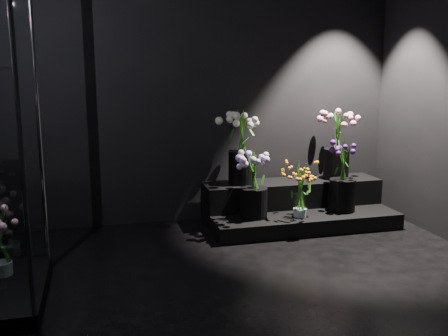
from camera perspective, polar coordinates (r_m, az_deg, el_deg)
name	(u,v)px	position (r m, az deg, el deg)	size (l,w,h in m)	color
floor	(264,306)	(3.35, 4.62, -15.41)	(4.00, 4.00, 0.00)	black
wall_back	(199,80)	(4.93, -2.89, 9.98)	(4.00, 4.00, 0.00)	black
display_riser	(296,206)	(5.04, 8.21, -4.32)	(1.81, 0.80, 0.40)	black
bouquet_orange_bells	(301,189)	(4.67, 8.76, -2.36)	(0.34, 0.34, 0.52)	white
bouquet_lilac	(254,181)	(4.60, 3.42, -1.52)	(0.44, 0.44, 0.62)	black
bouquet_purple	(343,174)	(4.94, 13.45, -0.64)	(0.39, 0.39, 0.69)	black
bouquet_cream_roses	(242,141)	(4.84, 2.08, 3.08)	(0.52, 0.52, 0.72)	black
bouquet_pink_roses	(337,140)	(5.19, 12.81, 3.11)	(0.42, 0.42, 0.70)	black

